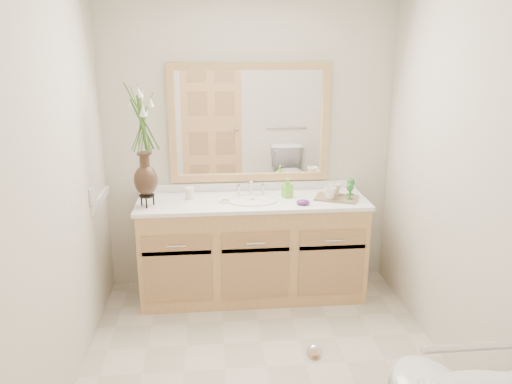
{
  "coord_description": "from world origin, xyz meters",
  "views": [
    {
      "loc": [
        -0.33,
        -2.79,
        2.03
      ],
      "look_at": [
        -0.01,
        0.65,
        1.0
      ],
      "focal_mm": 35.0,
      "sensor_mm": 36.0,
      "label": 1
    }
  ],
  "objects": [
    {
      "name": "goblet_back",
      "position": [
        0.81,
        1.03,
        0.94
      ],
      "size": [
        0.06,
        0.06,
        0.14
      ],
      "color": "#226723",
      "rests_on": "tray"
    },
    {
      "name": "grab_bar",
      "position": [
        0.7,
        -1.27,
        0.95
      ],
      "size": [
        0.55,
        0.03,
        0.03
      ],
      "primitive_type": "cylinder",
      "rotation": [
        0.0,
        1.57,
        0.0
      ],
      "color": "silver",
      "rests_on": "wall_front"
    },
    {
      "name": "wall_left",
      "position": [
        -1.2,
        0.0,
        1.2
      ],
      "size": [
        0.02,
        2.6,
        2.4
      ],
      "primitive_type": "cube",
      "color": "beige",
      "rests_on": "floor"
    },
    {
      "name": "mug_left",
      "position": [
        0.61,
        0.94,
        0.9
      ],
      "size": [
        0.12,
        0.12,
        0.1
      ],
      "primitive_type": "imported",
      "rotation": [
        0.0,
        0.0,
        -0.26
      ],
      "color": "silver",
      "rests_on": "tray"
    },
    {
      "name": "wall_right",
      "position": [
        1.2,
        0.0,
        1.2
      ],
      "size": [
        0.02,
        2.6,
        2.4
      ],
      "primitive_type": "cube",
      "color": "beige",
      "rests_on": "floor"
    },
    {
      "name": "vanity",
      "position": [
        0.0,
        1.01,
        0.4
      ],
      "size": [
        1.8,
        0.55,
        0.8
      ],
      "color": "tan",
      "rests_on": "floor"
    },
    {
      "name": "floor",
      "position": [
        0.0,
        0.0,
        0.0
      ],
      "size": [
        2.6,
        2.6,
        0.0
      ],
      "primitive_type": "plane",
      "color": "beige",
      "rests_on": "ground"
    },
    {
      "name": "door",
      "position": [
        -0.3,
        -1.29,
        1.0
      ],
      "size": [
        0.8,
        0.03,
        2.0
      ],
      "primitive_type": "cube",
      "color": "tan",
      "rests_on": "floor"
    },
    {
      "name": "wall_front",
      "position": [
        0.0,
        -1.3,
        1.2
      ],
      "size": [
        2.4,
        0.02,
        2.4
      ],
      "primitive_type": "cube",
      "color": "beige",
      "rests_on": "floor"
    },
    {
      "name": "switch_plate",
      "position": [
        -1.19,
        0.76,
        0.98
      ],
      "size": [
        0.02,
        0.12,
        0.12
      ],
      "primitive_type": "cube",
      "color": "white",
      "rests_on": "wall_left"
    },
    {
      "name": "sink",
      "position": [
        0.0,
        1.0,
        0.78
      ],
      "size": [
        0.38,
        0.34,
        0.23
      ],
      "color": "white",
      "rests_on": "counter"
    },
    {
      "name": "counter",
      "position": [
        0.0,
        1.01,
        0.82
      ],
      "size": [
        1.84,
        0.57,
        0.03
      ],
      "primitive_type": "cube",
      "color": "white",
      "rests_on": "vanity"
    },
    {
      "name": "purple_dish",
      "position": [
        0.38,
        0.85,
        0.85
      ],
      "size": [
        0.13,
        0.12,
        0.04
      ],
      "primitive_type": "ellipsoid",
      "rotation": [
        0.0,
        0.0,
        -0.33
      ],
      "color": "#502268",
      "rests_on": "counter"
    },
    {
      "name": "soap_bottle",
      "position": [
        0.29,
        1.06,
        0.9
      ],
      "size": [
        0.08,
        0.09,
        0.14
      ],
      "primitive_type": "imported",
      "rotation": [
        0.0,
        0.0,
        0.39
      ],
      "color": "#67CA2F",
      "rests_on": "counter"
    },
    {
      "name": "goblet_front",
      "position": [
        0.77,
        0.92,
        0.93
      ],
      "size": [
        0.06,
        0.06,
        0.13
      ],
      "color": "#226723",
      "rests_on": "tray"
    },
    {
      "name": "flower_vase",
      "position": [
        -0.82,
        0.92,
        1.42
      ],
      "size": [
        0.21,
        0.21,
        0.87
      ],
      "rotation": [
        0.0,
        0.0,
        -0.32
      ],
      "color": "black",
      "rests_on": "counter"
    },
    {
      "name": "wall_back",
      "position": [
        0.0,
        1.3,
        1.2
      ],
      "size": [
        2.4,
        0.02,
        2.4
      ],
      "primitive_type": "cube",
      "color": "beige",
      "rests_on": "floor"
    },
    {
      "name": "mug_right",
      "position": [
        0.67,
        1.03,
        0.9
      ],
      "size": [
        0.11,
        0.1,
        0.1
      ],
      "primitive_type": "imported",
      "rotation": [
        0.0,
        0.0,
        0.03
      ],
      "color": "silver",
      "rests_on": "tray"
    },
    {
      "name": "soap_dish",
      "position": [
        -0.22,
        0.98,
        0.84
      ],
      "size": [
        0.1,
        0.1,
        0.03
      ],
      "color": "silver",
      "rests_on": "counter"
    },
    {
      "name": "mirror",
      "position": [
        0.0,
        1.28,
        1.41
      ],
      "size": [
        1.32,
        0.04,
        0.97
      ],
      "color": "white",
      "rests_on": "wall_back"
    },
    {
      "name": "tumbler",
      "position": [
        -0.5,
        1.09,
        0.88
      ],
      "size": [
        0.07,
        0.07,
        0.09
      ],
      "primitive_type": "cylinder",
      "color": "silver",
      "rests_on": "counter"
    },
    {
      "name": "tray",
      "position": [
        0.68,
        0.98,
        0.84
      ],
      "size": [
        0.39,
        0.33,
        0.02
      ],
      "primitive_type": "cube",
      "rotation": [
        0.0,
        0.0,
        -0.41
      ],
      "color": "brown",
      "rests_on": "counter"
    }
  ]
}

